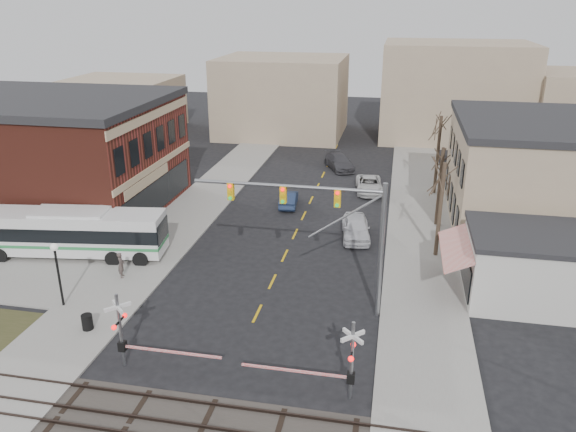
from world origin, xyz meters
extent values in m
plane|color=black|center=(0.00, 0.00, 0.00)|extent=(160.00, 160.00, 0.00)
cube|color=gray|center=(-9.50, 20.00, 0.06)|extent=(5.00, 60.00, 0.12)
cube|color=gray|center=(9.50, 20.00, 0.06)|extent=(5.00, 60.00, 0.12)
cube|color=#2D231E|center=(0.00, -7.52, 0.12)|extent=(160.00, 0.08, 0.14)
cube|color=#2D231E|center=(0.00, -6.08, 0.12)|extent=(160.00, 0.08, 0.14)
cube|color=tan|center=(-11.95, 16.00, 4.30)|extent=(0.10, 15.00, 0.50)
cube|color=tan|center=(-11.95, 16.00, 8.40)|extent=(0.10, 15.00, 0.70)
cube|color=black|center=(-11.95, 16.00, 1.80)|extent=(0.08, 13.00, 2.60)
cube|color=beige|center=(16.00, 7.00, 2.00)|extent=(8.00, 6.00, 4.00)
cube|color=#262628|center=(16.00, 7.00, 4.15)|extent=(8.20, 6.20, 0.30)
cube|color=red|center=(11.20, 7.00, 3.00)|extent=(1.68, 6.00, 0.87)
cylinder|color=#382B21|center=(10.50, 12.00, 3.50)|extent=(0.28, 0.28, 6.75)
cylinder|color=#382B21|center=(10.80, 18.00, 3.27)|extent=(0.28, 0.28, 6.30)
cylinder|color=#382B21|center=(11.00, 26.00, 3.72)|extent=(0.28, 0.28, 7.20)
cube|color=silver|center=(-14.50, 7.10, 1.87)|extent=(12.96, 4.45, 2.83)
cube|color=black|center=(-14.50, 7.10, 2.06)|extent=(13.00, 4.49, 0.95)
cube|color=#2B8346|center=(-14.50, 7.10, 1.22)|extent=(13.00, 4.49, 0.21)
cylinder|color=black|center=(-14.50, 7.10, 0.53)|extent=(1.42, 2.87, 1.06)
cylinder|color=gray|center=(6.82, 3.18, 4.00)|extent=(0.28, 0.28, 8.00)
cylinder|color=gray|center=(1.53, 3.18, 7.50)|extent=(10.58, 0.20, 0.20)
cube|color=gold|center=(4.32, 3.18, 7.00)|extent=(0.35, 0.30, 1.00)
cube|color=gold|center=(1.32, 3.18, 7.00)|extent=(0.35, 0.30, 1.00)
cube|color=gold|center=(-1.68, 3.18, 7.00)|extent=(0.35, 0.30, 1.00)
cylinder|color=gray|center=(-5.31, -4.00, 2.00)|extent=(0.16, 0.16, 4.00)
cube|color=silver|center=(-5.31, -4.00, 3.30)|extent=(1.00, 1.00, 0.18)
cube|color=silver|center=(-5.31, -4.00, 3.30)|extent=(1.00, 1.00, 0.18)
sphere|color=#FF0C0C|center=(-5.31, -4.55, 2.50)|extent=(0.26, 0.26, 0.26)
sphere|color=#FF0C0C|center=(-5.31, -3.45, 2.50)|extent=(0.26, 0.26, 0.26)
cube|color=black|center=(-5.31, -4.00, 1.10)|extent=(0.35, 0.35, 0.50)
cube|color=#FF0C0C|center=(-2.71, -4.00, 1.10)|extent=(5.00, 0.10, 0.10)
cylinder|color=gray|center=(5.96, -4.30, 2.00)|extent=(0.16, 0.16, 4.00)
cube|color=silver|center=(5.96, -4.30, 3.30)|extent=(1.00, 1.00, 0.18)
cube|color=silver|center=(5.96, -4.30, 3.30)|extent=(1.00, 1.00, 0.18)
sphere|color=#FF0C0C|center=(5.96, -4.85, 2.50)|extent=(0.26, 0.26, 0.26)
sphere|color=#FF0C0C|center=(5.96, -3.75, 2.50)|extent=(0.26, 0.26, 0.26)
cube|color=black|center=(5.96, -4.30, 1.10)|extent=(0.35, 0.35, 0.50)
cube|color=#FF0C0C|center=(3.36, -4.30, 1.10)|extent=(5.00, 0.10, 0.10)
cylinder|color=black|center=(-11.46, 0.54, 1.92)|extent=(0.14, 0.14, 3.61)
sphere|color=silver|center=(-11.46, 0.54, 3.88)|extent=(0.44, 0.44, 0.44)
cylinder|color=black|center=(-8.68, -1.55, 0.56)|extent=(0.60, 0.60, 0.88)
imported|color=silver|center=(4.66, 14.18, 0.85)|extent=(2.67, 5.22, 1.70)
imported|color=#1C2A48|center=(-1.70, 20.12, 0.66)|extent=(1.82, 4.15, 1.33)
imported|color=silver|center=(5.00, 25.32, 0.71)|extent=(2.96, 5.35, 1.42)
imported|color=#3B3A3F|center=(1.38, 32.46, 0.76)|extent=(4.15, 5.67, 1.53)
imported|color=#4C403D|center=(-9.70, 4.55, 0.98)|extent=(0.61, 0.73, 1.73)
imported|color=#2B334C|center=(-11.50, 7.77, 0.94)|extent=(0.95, 1.00, 1.64)
camera|label=1|loc=(7.24, -25.38, 17.08)|focal=35.00mm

